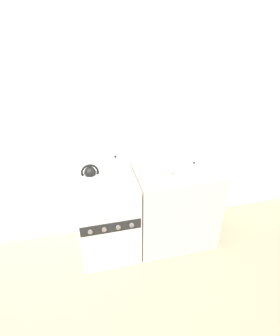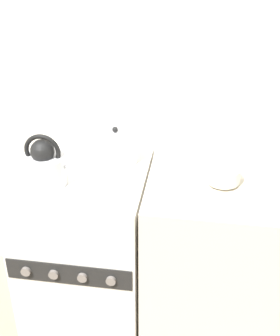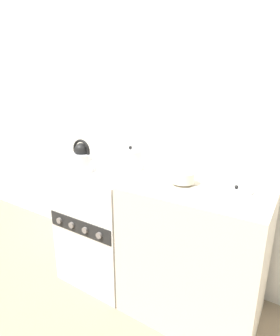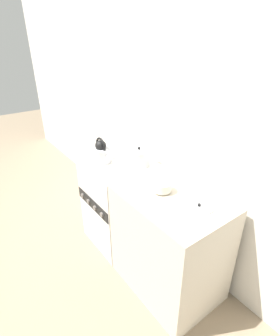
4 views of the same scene
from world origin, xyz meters
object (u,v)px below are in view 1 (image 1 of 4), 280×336
object	(u,v)px
stove	(107,216)
kettle	(91,179)
loose_pot_lid	(194,164)
cooking_pot	(116,165)
enamel_bowl	(169,167)

from	to	relation	value
stove	kettle	world-z (taller)	kettle
loose_pot_lid	cooking_pot	bearing A→B (deg)	173.84
stove	cooking_pot	xyz separation A→B (m)	(0.13, 0.14, 0.53)
kettle	enamel_bowl	bearing A→B (deg)	6.45
kettle	cooking_pot	size ratio (longest dim) A/B	1.12
stove	enamel_bowl	bearing A→B (deg)	-2.08
enamel_bowl	loose_pot_lid	world-z (taller)	enamel_bowl
kettle	cooking_pot	distance (m)	0.37
kettle	loose_pot_lid	xyz separation A→B (m)	(1.09, 0.16, -0.07)
stove	loose_pot_lid	world-z (taller)	loose_pot_lid
stove	cooking_pot	world-z (taller)	cooking_pot
loose_pot_lid	kettle	bearing A→B (deg)	-171.61
loose_pot_lid	stove	bearing A→B (deg)	-177.05
stove	loose_pot_lid	distance (m)	1.07
kettle	enamel_bowl	size ratio (longest dim) A/B	1.66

